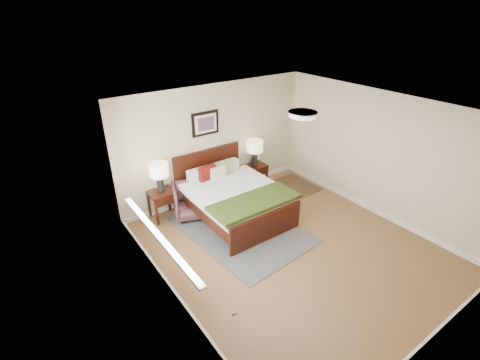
% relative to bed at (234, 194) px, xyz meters
% --- Properties ---
extents(floor, '(5.00, 5.00, 0.00)m').
position_rel_bed_xyz_m(floor, '(0.25, -1.47, -0.52)').
color(floor, brown).
rests_on(floor, ground).
extents(back_wall, '(4.50, 0.04, 2.50)m').
position_rel_bed_xyz_m(back_wall, '(0.25, 1.03, 0.73)').
color(back_wall, '#C3B18D').
rests_on(back_wall, ground).
extents(front_wall, '(4.50, 0.04, 2.50)m').
position_rel_bed_xyz_m(front_wall, '(0.25, -3.97, 0.73)').
color(front_wall, '#C3B18D').
rests_on(front_wall, ground).
extents(left_wall, '(0.04, 5.00, 2.50)m').
position_rel_bed_xyz_m(left_wall, '(-2.00, -1.47, 0.73)').
color(left_wall, '#C3B18D').
rests_on(left_wall, ground).
extents(right_wall, '(0.04, 5.00, 2.50)m').
position_rel_bed_xyz_m(right_wall, '(2.50, -1.47, 0.73)').
color(right_wall, '#C3B18D').
rests_on(right_wall, ground).
extents(ceiling, '(4.50, 5.00, 0.02)m').
position_rel_bed_xyz_m(ceiling, '(0.25, -1.47, 1.98)').
color(ceiling, white).
rests_on(ceiling, back_wall).
extents(window, '(0.11, 2.72, 1.32)m').
position_rel_bed_xyz_m(window, '(-1.95, -0.77, 0.86)').
color(window, silver).
rests_on(window, left_wall).
extents(door, '(0.06, 1.00, 2.18)m').
position_rel_bed_xyz_m(door, '(-1.98, -3.22, 0.55)').
color(door, silver).
rests_on(door, ground).
extents(ceil_fixture, '(0.44, 0.44, 0.08)m').
position_rel_bed_xyz_m(ceil_fixture, '(0.25, -1.47, 1.94)').
color(ceil_fixture, white).
rests_on(ceil_fixture, ceiling).
extents(bed, '(1.73, 2.09, 1.13)m').
position_rel_bed_xyz_m(bed, '(0.00, 0.00, 0.00)').
color(bed, '#351408').
rests_on(bed, ground).
extents(wall_art, '(0.62, 0.05, 0.50)m').
position_rel_bed_xyz_m(wall_art, '(0.00, 1.00, 1.20)').
color(wall_art, black).
rests_on(wall_art, back_wall).
extents(nightstand_left, '(0.50, 0.45, 0.59)m').
position_rel_bed_xyz_m(nightstand_left, '(-1.19, 0.78, -0.05)').
color(nightstand_left, '#351408').
rests_on(nightstand_left, ground).
extents(nightstand_right, '(0.55, 0.41, 0.54)m').
position_rel_bed_xyz_m(nightstand_right, '(1.15, 0.79, -0.18)').
color(nightstand_right, '#351408').
rests_on(nightstand_right, ground).
extents(lamp_left, '(0.38, 0.38, 0.61)m').
position_rel_bed_xyz_m(lamp_left, '(-1.19, 0.80, 0.51)').
color(lamp_left, black).
rests_on(lamp_left, nightstand_left).
extents(lamp_right, '(0.38, 0.38, 0.61)m').
position_rel_bed_xyz_m(lamp_right, '(1.15, 0.80, 0.46)').
color(lamp_right, black).
rests_on(lamp_right, nightstand_right).
extents(armchair, '(0.94, 0.95, 0.68)m').
position_rel_bed_xyz_m(armchair, '(-0.67, 0.53, -0.18)').
color(armchair, brown).
rests_on(armchair, ground).
extents(rug_persian, '(2.04, 2.73, 0.01)m').
position_rel_bed_xyz_m(rug_persian, '(-0.16, -0.47, -0.51)').
color(rug_persian, '#0C183F').
rests_on(rug_persian, ground).
extents(rug_navy, '(0.72, 1.07, 0.01)m').
position_rel_bed_xyz_m(rug_navy, '(2.01, 0.22, -0.51)').
color(rug_navy, black).
rests_on(rug_navy, ground).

